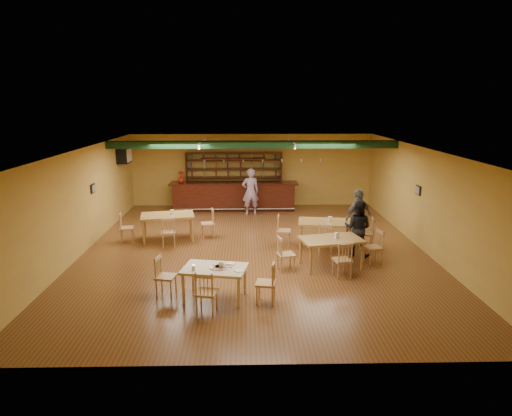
{
  "coord_description": "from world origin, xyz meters",
  "views": [
    {
      "loc": [
        -0.25,
        -12.8,
        4.34
      ],
      "look_at": [
        0.06,
        0.6,
        1.15
      ],
      "focal_mm": 31.73,
      "sensor_mm": 36.0,
      "label": 1
    }
  ],
  "objects_px": {
    "dining_table_b": "(325,234)",
    "near_table": "(215,283)",
    "patron_bar": "(250,192)",
    "patron_right_a": "(358,228)",
    "bar_counter": "(234,196)",
    "dining_table_a": "(168,227)",
    "dining_table_d": "(331,253)"
  },
  "relations": [
    {
      "from": "bar_counter",
      "to": "near_table",
      "type": "relative_size",
      "value": 3.7
    },
    {
      "from": "patron_bar",
      "to": "patron_right_a",
      "type": "relative_size",
      "value": 1.14
    },
    {
      "from": "bar_counter",
      "to": "dining_table_b",
      "type": "height_order",
      "value": "bar_counter"
    },
    {
      "from": "dining_table_d",
      "to": "patron_bar",
      "type": "relative_size",
      "value": 0.87
    },
    {
      "from": "dining_table_b",
      "to": "patron_right_a",
      "type": "height_order",
      "value": "patron_right_a"
    },
    {
      "from": "dining_table_d",
      "to": "patron_right_a",
      "type": "xyz_separation_m",
      "value": [
        0.94,
        0.95,
        0.41
      ]
    },
    {
      "from": "dining_table_b",
      "to": "patron_bar",
      "type": "height_order",
      "value": "patron_bar"
    },
    {
      "from": "near_table",
      "to": "patron_bar",
      "type": "bearing_deg",
      "value": 94.08
    },
    {
      "from": "near_table",
      "to": "bar_counter",
      "type": "bearing_deg",
      "value": 99.14
    },
    {
      "from": "dining_table_a",
      "to": "dining_table_b",
      "type": "distance_m",
      "value": 4.95
    },
    {
      "from": "bar_counter",
      "to": "patron_bar",
      "type": "height_order",
      "value": "patron_bar"
    },
    {
      "from": "dining_table_a",
      "to": "dining_table_d",
      "type": "bearing_deg",
      "value": -38.95
    },
    {
      "from": "patron_right_a",
      "to": "near_table",
      "type": "bearing_deg",
      "value": 63.8
    },
    {
      "from": "patron_bar",
      "to": "dining_table_d",
      "type": "bearing_deg",
      "value": 97.67
    },
    {
      "from": "dining_table_d",
      "to": "bar_counter",
      "type": "bearing_deg",
      "value": 100.15
    },
    {
      "from": "dining_table_b",
      "to": "dining_table_d",
      "type": "xyz_separation_m",
      "value": [
        -0.14,
        -1.75,
        0.0
      ]
    },
    {
      "from": "dining_table_b",
      "to": "near_table",
      "type": "distance_m",
      "value": 4.81
    },
    {
      "from": "dining_table_b",
      "to": "patron_right_a",
      "type": "bearing_deg",
      "value": -37.15
    },
    {
      "from": "dining_table_d",
      "to": "patron_right_a",
      "type": "height_order",
      "value": "patron_right_a"
    },
    {
      "from": "dining_table_b",
      "to": "patron_right_a",
      "type": "relative_size",
      "value": 0.99
    },
    {
      "from": "bar_counter",
      "to": "dining_table_b",
      "type": "distance_m",
      "value": 5.62
    },
    {
      "from": "near_table",
      "to": "patron_right_a",
      "type": "relative_size",
      "value": 0.87
    },
    {
      "from": "patron_bar",
      "to": "dining_table_a",
      "type": "bearing_deg",
      "value": 37.83
    },
    {
      "from": "dining_table_d",
      "to": "patron_bar",
      "type": "bearing_deg",
      "value": 97.39
    },
    {
      "from": "dining_table_a",
      "to": "dining_table_b",
      "type": "relative_size",
      "value": 1.04
    },
    {
      "from": "bar_counter",
      "to": "dining_table_a",
      "type": "xyz_separation_m",
      "value": [
        -2.01,
        -4.01,
        -0.15
      ]
    },
    {
      "from": "bar_counter",
      "to": "dining_table_a",
      "type": "relative_size",
      "value": 3.12
    },
    {
      "from": "near_table",
      "to": "patron_bar",
      "type": "distance_m",
      "value": 7.76
    },
    {
      "from": "dining_table_d",
      "to": "dining_table_b",
      "type": "bearing_deg",
      "value": 73.17
    },
    {
      "from": "bar_counter",
      "to": "patron_right_a",
      "type": "relative_size",
      "value": 3.2
    },
    {
      "from": "patron_bar",
      "to": "dining_table_b",
      "type": "bearing_deg",
      "value": 106.75
    },
    {
      "from": "dining_table_a",
      "to": "patron_right_a",
      "type": "height_order",
      "value": "patron_right_a"
    }
  ]
}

